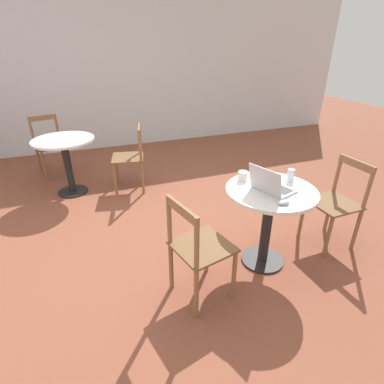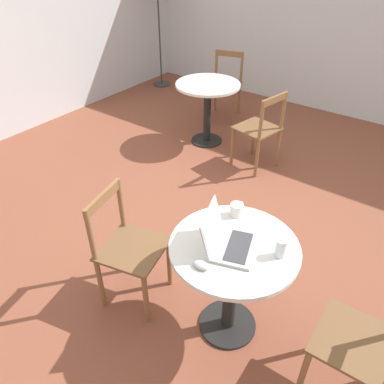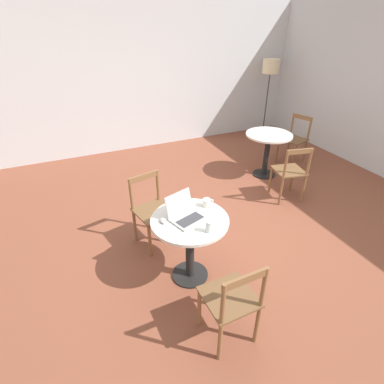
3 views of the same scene
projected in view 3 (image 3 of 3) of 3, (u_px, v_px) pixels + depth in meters
The scene contains 13 objects.
ground_plane at pixel (226, 228), 3.95m from camera, with size 16.00×16.00×0.00m, color brown.
wall_back at pixel (147, 79), 5.79m from camera, with size 9.40×0.06×2.70m.
cafe_table_near at pixel (190, 234), 2.95m from camera, with size 0.76×0.76×0.75m.
cafe_table_mid at pixel (268, 144), 4.98m from camera, with size 0.76×0.76×0.75m.
chair_near_back at pixel (152, 210), 3.52m from camera, with size 0.49×0.49×0.87m.
chair_near_front at pixel (232, 302), 2.41m from camera, with size 0.42×0.42×0.87m.
chair_mid_right at pixel (294, 139), 5.51m from camera, with size 0.51×0.51×0.87m.
chair_mid_front at pixel (290, 172), 4.36m from camera, with size 0.48×0.48×0.87m.
floor_lamp at pixel (270, 70), 6.40m from camera, with size 0.35×0.35×1.62m.
laptop at pixel (185, 214), 2.85m from camera, with size 0.38×0.36×0.24m.
mouse at pixel (163, 221), 2.82m from camera, with size 0.06×0.10×0.03m.
mug at pixel (207, 203), 3.04m from camera, with size 0.12×0.08×0.08m.
drinking_glass at pixel (209, 226), 2.67m from camera, with size 0.06×0.06×0.11m.
Camera 3 is at (-1.69, -2.69, 2.44)m, focal length 28.00 mm.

